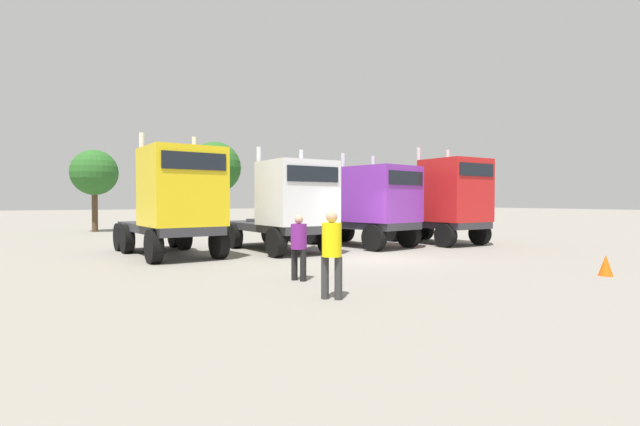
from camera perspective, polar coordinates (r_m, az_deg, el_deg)
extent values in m
plane|color=gray|center=(16.24, 7.00, -5.58)|extent=(200.00, 200.00, 0.00)
cube|color=#333338|center=(18.15, -18.24, -1.72)|extent=(2.79, 6.08, 0.30)
cube|color=yellow|center=(16.50, -16.54, 3.08)|extent=(2.64, 2.69, 2.64)
cube|color=black|center=(15.37, -15.07, 6.17)|extent=(2.09, 0.25, 0.55)
cylinder|color=silver|center=(18.12, -15.09, 3.89)|extent=(0.20, 0.20, 3.24)
cylinder|color=silver|center=(17.56, -20.94, 3.92)|extent=(0.20, 0.20, 3.24)
cylinder|color=#333338|center=(19.38, -19.36, -0.91)|extent=(1.21, 1.21, 0.12)
cylinder|color=black|center=(16.45, -12.26, -3.58)|extent=(0.46, 1.13, 1.10)
cylinder|color=black|center=(15.73, -19.68, -3.87)|extent=(0.46, 1.13, 1.10)
cylinder|color=black|center=(19.80, -16.31, -2.75)|extent=(0.46, 1.13, 1.10)
cylinder|color=black|center=(19.20, -22.55, -2.94)|extent=(0.46, 1.13, 1.10)
cylinder|color=black|center=(20.84, -17.29, -2.55)|extent=(0.46, 1.13, 1.10)
cylinder|color=black|center=(20.27, -23.23, -2.71)|extent=(0.46, 1.13, 1.10)
cube|color=#333338|center=(19.02, -5.72, -1.66)|extent=(2.59, 6.20, 0.30)
cube|color=white|center=(17.32, -2.83, 2.44)|extent=(2.54, 2.40, 2.36)
cube|color=black|center=(16.37, -0.81, 4.80)|extent=(2.10, 0.18, 0.55)
cylinder|color=silver|center=(18.91, -2.30, 3.27)|extent=(0.19, 0.19, 2.96)
cylinder|color=silver|center=(18.01, -7.50, 3.35)|extent=(0.19, 0.19, 2.96)
cylinder|color=#333338|center=(20.20, -7.46, -0.88)|extent=(1.17, 1.17, 0.12)
cylinder|color=black|center=(17.61, 0.97, -3.30)|extent=(0.42, 1.07, 1.05)
cylinder|color=black|center=(16.48, -5.39, -3.63)|extent=(0.42, 1.07, 1.05)
cylinder|color=black|center=(20.83, -4.84, -2.56)|extent=(0.42, 1.07, 1.05)
cylinder|color=black|center=(19.88, -10.44, -2.77)|extent=(0.42, 1.07, 1.05)
cylinder|color=black|center=(21.80, -6.21, -2.38)|extent=(0.42, 1.07, 1.05)
cylinder|color=black|center=(20.90, -11.60, -2.57)|extent=(0.42, 1.07, 1.05)
cube|color=#333338|center=(20.97, 3.75, -1.32)|extent=(3.45, 6.53, 0.30)
cube|color=purple|center=(19.67, 7.64, 2.29)|extent=(2.86, 2.91, 2.31)
cube|color=black|center=(18.89, 10.52, 4.22)|extent=(2.06, 0.48, 0.55)
cylinder|color=silver|center=(21.30, 6.50, 3.04)|extent=(0.21, 0.21, 2.91)
cylinder|color=silver|center=(19.93, 2.84, 3.15)|extent=(0.21, 0.21, 2.91)
cylinder|color=#333338|center=(21.94, 1.22, -0.64)|extent=(1.31, 1.31, 0.12)
cylinder|color=black|center=(20.23, 10.80, -2.68)|extent=(0.56, 1.11, 1.06)
cylinder|color=black|center=(18.55, 6.63, -3.04)|extent=(0.56, 1.11, 1.06)
cylinder|color=black|center=(22.83, 3.02, -2.17)|extent=(0.56, 1.11, 1.06)
cylinder|color=black|center=(21.35, -1.20, -2.43)|extent=(0.56, 1.11, 1.06)
cylinder|color=black|center=(23.63, 1.15, -2.05)|extent=(0.56, 1.11, 1.06)
cylinder|color=black|center=(22.20, -3.04, -2.28)|extent=(0.56, 1.11, 1.06)
cube|color=#333338|center=(22.92, 12.99, -1.23)|extent=(2.46, 5.87, 0.30)
cube|color=red|center=(21.72, 16.20, 2.66)|extent=(2.50, 2.46, 2.78)
cube|color=black|center=(20.98, 18.66, 5.05)|extent=(2.10, 0.13, 0.55)
cylinder|color=silver|center=(23.33, 15.33, 3.32)|extent=(0.19, 0.19, 3.38)
cylinder|color=silver|center=(21.97, 11.96, 3.46)|extent=(0.19, 0.19, 3.38)
cylinder|color=#333338|center=(23.83, 10.83, -0.61)|extent=(1.15, 1.15, 0.12)
cylinder|color=black|center=(22.29, 18.97, -2.41)|extent=(0.40, 1.03, 1.02)
cylinder|color=black|center=(20.64, 15.11, -2.69)|extent=(0.40, 1.03, 1.02)
cylinder|color=black|center=(24.63, 12.68, -1.99)|extent=(0.40, 1.03, 1.02)
cylinder|color=black|center=(23.14, 8.79, -2.20)|extent=(0.40, 1.03, 1.02)
cylinder|color=black|center=(25.42, 10.94, -1.88)|extent=(0.40, 1.03, 1.02)
cylinder|color=black|center=(23.98, 7.08, -2.06)|extent=(0.40, 1.03, 1.02)
cylinder|color=#333333|center=(9.58, 0.62, -7.91)|extent=(0.23, 0.23, 0.87)
cylinder|color=#333333|center=(9.52, 2.27, -7.98)|extent=(0.23, 0.23, 0.87)
cylinder|color=yellow|center=(9.45, 1.44, -3.29)|extent=(0.57, 0.57, 0.69)
sphere|color=tan|center=(9.42, 1.44, -0.49)|extent=(0.24, 0.24, 0.24)
cylinder|color=black|center=(11.65, -2.07, -6.41)|extent=(0.21, 0.21, 0.80)
cylinder|color=black|center=(11.83, -3.14, -6.29)|extent=(0.21, 0.21, 0.80)
cylinder|color=#722080|center=(11.66, -2.62, -2.88)|extent=(0.53, 0.53, 0.63)
sphere|color=tan|center=(11.64, -2.62, -0.80)|extent=(0.22, 0.22, 0.22)
cone|color=#F2590C|center=(14.59, 31.57, -5.48)|extent=(0.36, 0.36, 0.57)
cylinder|color=#4C3823|center=(33.20, -25.84, 0.20)|extent=(0.36, 0.36, 2.65)
sphere|color=#286023|center=(33.24, -25.89, 4.49)|extent=(2.90, 2.90, 2.90)
cylinder|color=#4C3823|center=(37.41, -12.68, 0.71)|extent=(0.36, 0.36, 3.00)
sphere|color=#286023|center=(37.49, -12.71, 5.46)|extent=(4.01, 4.01, 4.01)
cylinder|color=#4C3823|center=(35.28, -4.47, 0.32)|extent=(0.36, 0.36, 2.53)
sphere|color=#286023|center=(35.32, -4.48, 4.35)|extent=(3.04, 3.04, 3.04)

